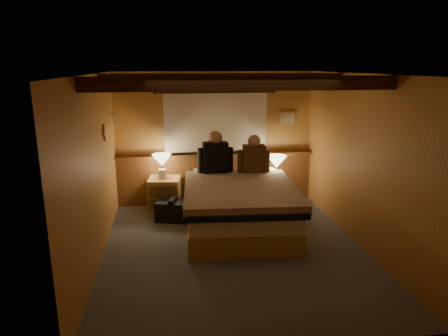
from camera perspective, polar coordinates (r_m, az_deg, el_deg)
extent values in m
plane|color=slate|center=(5.73, 1.41, -11.45)|extent=(4.20, 4.20, 0.00)
plane|color=#BA8046|center=(5.15, 1.58, 13.28)|extent=(4.20, 4.20, 0.00)
plane|color=gold|center=(7.35, -1.26, 4.26)|extent=(3.60, 0.00, 3.60)
plane|color=gold|center=(5.33, -17.97, -0.45)|extent=(0.00, 4.20, 4.20)
plane|color=gold|center=(5.89, 19.03, 0.85)|extent=(0.00, 4.20, 4.20)
plane|color=gold|center=(3.37, 7.55, -8.53)|extent=(3.60, 0.00, 3.60)
cube|color=brown|center=(7.46, -1.17, -1.50)|extent=(3.60, 0.12, 0.90)
cube|color=brown|center=(7.29, -1.13, 1.92)|extent=(3.60, 0.22, 0.04)
cylinder|color=#412810|center=(7.17, -1.22, 10.84)|extent=(2.10, 0.05, 0.05)
sphere|color=#412810|center=(7.12, -9.79, 10.61)|extent=(0.08, 0.08, 0.08)
sphere|color=#412810|center=(7.37, 7.06, 10.84)|extent=(0.08, 0.08, 0.08)
cube|color=beige|center=(7.23, -1.21, 6.50)|extent=(1.85, 0.08, 1.05)
cube|color=#412810|center=(4.57, 2.87, 11.97)|extent=(3.60, 0.15, 0.16)
cube|color=#412810|center=(6.05, 0.10, 12.62)|extent=(3.60, 0.15, 0.16)
cylinder|color=white|center=(6.78, -15.65, 7.55)|extent=(0.03, 0.55, 0.03)
torus|color=white|center=(6.64, -15.48, 6.38)|extent=(0.01, 0.21, 0.21)
torus|color=white|center=(6.87, -15.25, 6.65)|extent=(0.01, 0.21, 0.21)
cube|color=tan|center=(7.56, 9.03, 7.05)|extent=(0.30, 0.03, 0.25)
cube|color=beige|center=(7.54, 9.07, 7.04)|extent=(0.24, 0.01, 0.19)
cube|color=tan|center=(6.34, 2.16, -7.27)|extent=(1.72, 2.21, 0.31)
cube|color=white|center=(6.24, 2.18, -4.86)|extent=(1.68, 2.17, 0.25)
cube|color=black|center=(5.94, 2.47, -4.27)|extent=(1.75, 1.80, 0.08)
cube|color=#C5878D|center=(6.05, 2.33, -3.19)|extent=(1.81, 2.01, 0.13)
cube|color=white|center=(6.93, -1.80, -1.05)|extent=(0.65, 0.40, 0.17)
cube|color=white|center=(7.00, 4.74, -0.93)|extent=(0.65, 0.40, 0.17)
cube|color=tan|center=(7.13, -8.44, -3.72)|extent=(0.60, 0.55, 0.60)
cube|color=brown|center=(6.87, -8.73, -3.39)|extent=(0.49, 0.08, 0.21)
cube|color=brown|center=(6.95, -8.66, -5.26)|extent=(0.49, 0.08, 0.21)
cylinder|color=white|center=(6.87, -8.73, -3.39)|extent=(0.03, 0.03, 0.03)
cylinder|color=white|center=(6.95, -8.66, -5.26)|extent=(0.03, 0.03, 0.03)
cube|color=tan|center=(7.21, 7.61, -3.86)|extent=(0.53, 0.50, 0.50)
cube|color=brown|center=(7.00, 7.74, -3.58)|extent=(0.41, 0.11, 0.18)
cube|color=brown|center=(7.06, 7.68, -5.13)|extent=(0.41, 0.11, 0.18)
cylinder|color=white|center=(7.00, 7.74, -3.58)|extent=(0.04, 0.04, 0.03)
cylinder|color=white|center=(7.06, 7.68, -5.13)|extent=(0.04, 0.04, 0.03)
cylinder|color=white|center=(6.99, -8.81, -0.84)|extent=(0.13, 0.13, 0.17)
cylinder|color=white|center=(6.96, -8.84, 0.03)|extent=(0.02, 0.02, 0.09)
cone|color=#FFF3C6|center=(6.93, -8.89, 1.13)|extent=(0.33, 0.33, 0.20)
cylinder|color=white|center=(7.15, 7.44, -1.17)|extent=(0.14, 0.14, 0.18)
cylinder|color=white|center=(7.12, 7.47, -0.26)|extent=(0.02, 0.02, 0.10)
cone|color=#FFF3C6|center=(7.08, 7.51, 0.89)|extent=(0.35, 0.35, 0.22)
cube|color=black|center=(6.76, -1.24, 1.40)|extent=(0.42, 0.25, 0.55)
cylinder|color=black|center=(6.74, -3.26, 0.97)|extent=(0.13, 0.13, 0.44)
cylinder|color=black|center=(6.81, 0.76, 1.12)|extent=(0.13, 0.13, 0.44)
sphere|color=tan|center=(6.69, -1.26, 4.31)|extent=(0.24, 0.24, 0.24)
cube|color=#4A301D|center=(6.80, 4.28, 1.22)|extent=(0.39, 0.25, 0.50)
cylinder|color=#4A301D|center=(6.78, 2.45, 0.87)|extent=(0.12, 0.12, 0.40)
cylinder|color=#4A301D|center=(6.84, 6.09, 0.92)|extent=(0.12, 0.12, 0.40)
sphere|color=tan|center=(6.73, 4.33, 3.85)|extent=(0.22, 0.22, 0.22)
cube|color=black|center=(6.70, -7.28, -6.10)|extent=(0.62, 0.47, 0.33)
cylinder|color=black|center=(6.64, -7.33, -4.60)|extent=(0.18, 0.34, 0.09)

